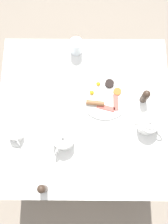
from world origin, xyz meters
The scene contains 13 objects.
ground_plane centered at (0.00, 0.00, 0.00)m, with size 8.00×8.00×0.00m, color gray.
table centered at (0.00, 0.00, 0.64)m, with size 1.04×0.99×0.71m.
breakfast_plate centered at (0.12, 0.11, 0.72)m, with size 0.31×0.31×0.04m.
teapot_near centered at (-0.12, -0.17, 0.76)m, with size 0.12×0.19×0.12m.
teapot_far centered at (0.37, -0.08, 0.76)m, with size 0.18×0.12×0.12m.
teacup_with_saucer_left centered at (-0.39, -0.13, 0.74)m, with size 0.15×0.15×0.06m.
water_glass_tall centered at (-0.05, 0.41, 0.76)m, with size 0.07×0.07×0.11m.
pepper_grinder centered at (0.35, 0.09, 0.77)m, with size 0.04×0.04×0.12m.
salt_grinder centered at (-0.22, -0.44, 0.77)m, with size 0.04×0.04×0.12m.
napkin_folded centered at (-0.20, 0.07, 0.71)m, with size 0.16×0.14×0.01m.
fork_by_plate centered at (-0.24, 0.38, 0.71)m, with size 0.16×0.09×0.00m.
knife_by_plate centered at (0.31, -0.34, 0.71)m, with size 0.16×0.14×0.00m.
spoon_for_tea centered at (0.39, 0.27, 0.71)m, with size 0.17×0.03×0.00m.
Camera 1 is at (0.00, -0.42, 2.21)m, focal length 42.00 mm.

